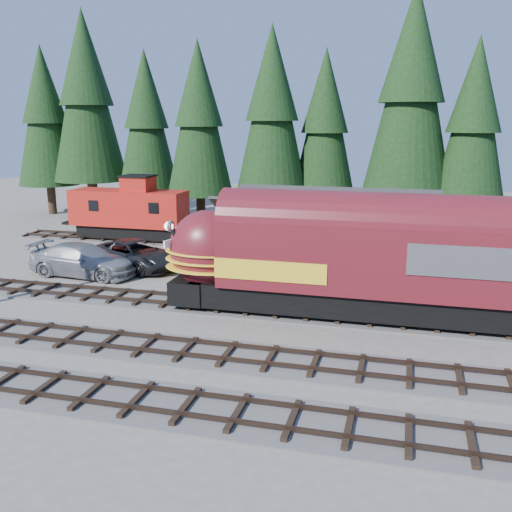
% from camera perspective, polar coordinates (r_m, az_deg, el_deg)
% --- Properties ---
extents(ground, '(120.00, 120.00, 0.00)m').
position_cam_1_polar(ground, '(24.89, 3.84, -8.81)').
color(ground, '#6B665B').
rests_on(ground, ground).
extents(track_spur, '(32.00, 3.20, 0.33)m').
position_cam_1_polar(track_spur, '(44.09, -4.41, 1.16)').
color(track_spur, '#4C4947').
rests_on(track_spur, ground).
extents(depot, '(12.80, 7.00, 5.30)m').
position_cam_1_polar(depot, '(34.03, 7.34, 2.41)').
color(depot, yellow).
rests_on(depot, ground).
extents(conifer_backdrop, '(80.58, 24.15, 17.31)m').
position_cam_1_polar(conifer_backdrop, '(47.70, 16.33, 13.80)').
color(conifer_backdrop, black).
rests_on(conifer_backdrop, ground).
extents(locomotive, '(17.30, 3.44, 4.70)m').
position_cam_1_polar(locomotive, '(27.68, 7.22, -0.65)').
color(locomotive, black).
rests_on(locomotive, ground).
extents(caboose, '(9.25, 2.68, 4.81)m').
position_cam_1_polar(caboose, '(46.36, -12.54, 4.44)').
color(caboose, black).
rests_on(caboose, ground).
extents(pickup_truck_a, '(7.31, 5.39, 1.85)m').
position_cam_1_polar(pickup_truck_a, '(37.73, -11.93, 0.14)').
color(pickup_truck_a, black).
rests_on(pickup_truck_a, ground).
extents(pickup_truck_b, '(6.98, 3.14, 1.98)m').
position_cam_1_polar(pickup_truck_b, '(36.76, -16.89, -0.39)').
color(pickup_truck_b, '#95979C').
rests_on(pickup_truck_b, ground).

